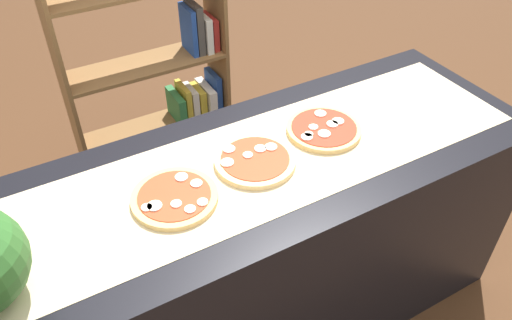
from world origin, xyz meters
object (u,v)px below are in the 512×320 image
Objects in this scene: pizza_mozzarella_2 at (324,129)px; bookshelf at (167,72)px; pizza_mozzarella_0 at (175,197)px; pizza_mozzarella_1 at (255,160)px.

bookshelf reaches higher than pizza_mozzarella_2.
pizza_mozzarella_0 is 0.18× the size of bookshelf.
pizza_mozzarella_2 is (0.63, 0.06, 0.00)m from pizza_mozzarella_0.
pizza_mozzarella_1 and pizza_mozzarella_2 have the same top height.
bookshelf is at bearing 85.70° from pizza_mozzarella_1.
pizza_mozzarella_0 is 0.98× the size of pizza_mozzarella_1.
pizza_mozzarella_2 is 1.10m from bookshelf.
pizza_mozzarella_1 reaches higher than pizza_mozzarella_0.
pizza_mozzarella_1 is at bearing -94.30° from bookshelf.
pizza_mozzarella_1 is 1.02× the size of pizza_mozzarella_2.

